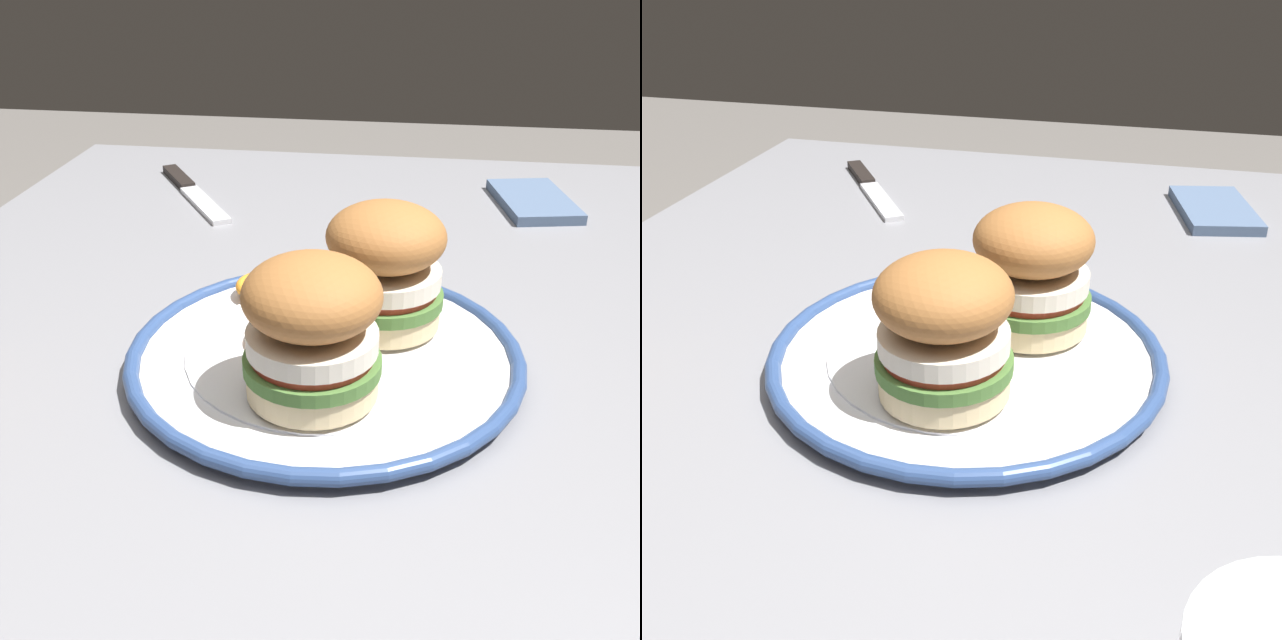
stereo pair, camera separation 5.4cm
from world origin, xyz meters
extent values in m
cube|color=gray|center=(0.00, 0.00, 0.76)|extent=(1.25, 0.87, 0.03)
cube|color=gray|center=(-0.56, -0.37, 0.37)|extent=(0.06, 0.06, 0.74)
cube|color=gray|center=(-0.56, 0.37, 0.37)|extent=(0.06, 0.06, 0.74)
cylinder|color=white|center=(-0.05, 0.00, 0.78)|extent=(0.28, 0.28, 0.01)
torus|color=navy|center=(-0.05, 0.00, 0.79)|extent=(0.30, 0.30, 0.01)
cylinder|color=white|center=(-0.05, 0.00, 0.79)|extent=(0.21, 0.21, 0.00)
cylinder|color=beige|center=(-0.09, 0.04, 0.80)|extent=(0.09, 0.09, 0.02)
cylinder|color=#477033|center=(-0.09, 0.04, 0.82)|extent=(0.09, 0.09, 0.01)
cylinder|color=#BC3828|center=(-0.09, 0.04, 0.82)|extent=(0.08, 0.08, 0.01)
cylinder|color=silver|center=(-0.09, 0.04, 0.83)|extent=(0.09, 0.09, 0.01)
ellipsoid|color=#A36633|center=(-0.09, 0.04, 0.87)|extent=(0.12, 0.12, 0.05)
cylinder|color=beige|center=(0.02, 0.00, 0.80)|extent=(0.09, 0.09, 0.02)
cylinder|color=#477033|center=(0.02, 0.00, 0.82)|extent=(0.09, 0.09, 0.01)
cylinder|color=#BC3828|center=(0.02, 0.00, 0.82)|extent=(0.08, 0.08, 0.01)
cylinder|color=silver|center=(0.02, 0.00, 0.83)|extent=(0.09, 0.09, 0.01)
ellipsoid|color=#A36633|center=(0.02, 0.00, 0.87)|extent=(0.11, 0.11, 0.05)
torus|color=orange|center=(-0.13, -0.07, 0.80)|extent=(0.06, 0.06, 0.01)
cylinder|color=#F4E5C6|center=(-0.13, -0.07, 0.79)|extent=(0.03, 0.03, 0.00)
ellipsoid|color=orange|center=(-0.07, -0.04, 0.80)|extent=(0.08, 0.05, 0.01)
cube|color=silver|center=(-0.38, -0.19, 0.78)|extent=(0.12, 0.09, 0.01)
cube|color=black|center=(-0.47, -0.25, 0.78)|extent=(0.08, 0.06, 0.01)
cube|color=slate|center=(-0.44, 0.20, 0.78)|extent=(0.15, 0.11, 0.01)
camera|label=1|loc=(0.45, 0.07, 1.08)|focal=42.21mm
camera|label=2|loc=(0.44, 0.12, 1.08)|focal=42.21mm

